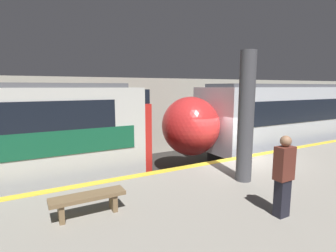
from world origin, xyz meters
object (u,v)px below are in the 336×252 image
Objects in this scene: support_pillar_near at (246,118)px; person_waiting at (284,174)px; train_modern at (323,116)px; platform_bench at (88,200)px.

person_waiting is (-0.84, -1.90, -0.90)m from support_pillar_near.
train_modern is 13.89× the size of platform_bench.
person_waiting reaches higher than platform_bench.
train_modern reaches higher than person_waiting.
train_modern is 12.43× the size of person_waiting.
support_pillar_near reaches higher than train_modern.
train_modern is (10.47, 4.03, -0.91)m from support_pillar_near.
platform_bench is at bearing 179.44° from support_pillar_near.
train_modern is 12.78m from person_waiting.
platform_bench is (-4.29, 0.04, -1.45)m from support_pillar_near.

